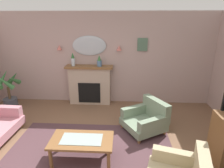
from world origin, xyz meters
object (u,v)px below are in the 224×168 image
Objects in this scene: mantel_vase_right at (99,61)px; coffee_table at (82,142)px; fireplace at (90,85)px; framed_picture at (142,45)px; armchair_beside_couch at (147,118)px; mantel_vase_centre at (73,59)px; potted_plant_tall_palm at (9,91)px; wall_sconce_right at (119,48)px; wall_mirror at (89,46)px; wall_sconce_left at (59,48)px.

mantel_vase_right is 0.29× the size of coffee_table.
coffee_table is at bearing -83.98° from fireplace.
framed_picture reaches higher than mantel_vase_right.
armchair_beside_couch is (1.53, -1.42, -0.27)m from fireplace.
fireplace is 0.90m from mantel_vase_centre.
coffee_table is (0.71, -2.46, -0.97)m from mantel_vase_centre.
mantel_vase_centre is at bearing 16.24° from potted_plant_tall_palm.
framed_picture is at bearing 5.77° from fireplace.
framed_picture is (0.65, 0.06, 0.09)m from wall_sconce_right.
potted_plant_tall_palm is (-3.03, -0.62, -1.12)m from wall_sconce_right.
wall_sconce_left is (-0.85, -0.05, -0.05)m from wall_mirror.
mantel_vase_centre is at bearing 180.00° from mantel_vase_right.
wall_sconce_left is 3.12m from armchair_beside_couch.
wall_sconce_right is 0.66m from framed_picture.
wall_mirror is 0.87× the size of coffee_table.
fireplace is 2.51m from coffee_table.
mantel_vase_centre is (-0.45, -0.03, 0.78)m from fireplace.
mantel_vase_centre is 2.72× the size of wall_sconce_left.
mantel_vase_right is 1.30m from framed_picture.
mantel_vase_centre is 2.73m from coffee_table.
wall_mirror reaches higher than wall_sconce_left.
wall_sconce_left is 1.70m from wall_sconce_right.
potted_plant_tall_palm is at bearing -168.37° from wall_sconce_right.
mantel_vase_centre is 2.72× the size of wall_sconce_right.
mantel_vase_centre is at bearing -159.30° from wall_mirror.
fireplace is at bearing -174.23° from framed_picture.
mantel_vase_centre is 1.97m from potted_plant_tall_palm.
wall_mirror is at bearing -179.62° from framed_picture.
potted_plant_tall_palm is (-3.68, -0.68, -1.21)m from framed_picture.
mantel_vase_right is at bearing 131.39° from armchair_beside_couch.
wall_sconce_right is 2.14m from armchair_beside_couch.
framed_picture is 3.22m from coffee_table.
wall_mirror is at bearing 150.46° from mantel_vase_right.
mantel_vase_centre is 2.63m from armchair_beside_couch.
coffee_table is 3.13m from potted_plant_tall_palm.
fireplace is at bearing 3.60° from mantel_vase_centre.
wall_sconce_left is (-1.15, 0.12, 0.36)m from mantel_vase_right.
potted_plant_tall_palm reaches higher than armchair_beside_couch.
armchair_beside_couch is at bearing -42.93° from fireplace.
wall_sconce_left is at bearing -178.54° from framed_picture.
framed_picture reaches higher than mantel_vase_centre.
wall_sconce_right is at bearing 5.27° from mantel_vase_centre.
framed_picture is (1.50, 0.01, 0.04)m from wall_mirror.
wall_sconce_right reaches higher than fireplace.
framed_picture reaches higher than coffee_table.
wall_mirror reaches higher than potted_plant_tall_palm.
wall_mirror is 6.86× the size of wall_sconce_left.
wall_sconce_left reaches higher than mantel_vase_centre.
wall_sconce_left is 2.35m from framed_picture.
armchair_beside_couch is (1.53, -1.56, -1.40)m from wall_mirror.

